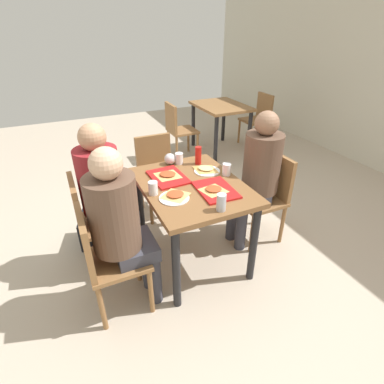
{
  "coord_description": "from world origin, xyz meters",
  "views": [
    {
      "loc": [
        1.9,
        -0.88,
        1.86
      ],
      "look_at": [
        0.0,
        0.0,
        0.67
      ],
      "focal_mm": 28.14,
      "sensor_mm": 36.0,
      "label": 1
    }
  ],
  "objects_px": {
    "condiment_bottle": "(198,155)",
    "background_table": "(221,113)",
    "foil_bundle": "(170,159)",
    "background_chair_near": "(177,127)",
    "pizza_slice_c": "(206,169)",
    "paper_plate_near_edge": "(174,198)",
    "person_far_side": "(258,171)",
    "plastic_cup_b": "(153,188)",
    "person_in_red": "(105,187)",
    "handbag": "(91,229)",
    "person_in_brown_jacket": "(120,221)",
    "main_table": "(192,196)",
    "chair_near_right": "(104,256)",
    "chair_far_side": "(267,192)",
    "tray_red_near": "(168,177)",
    "pizza_slice_d": "(175,195)",
    "background_chair_far": "(259,116)",
    "pizza_slice_b": "(214,189)",
    "paper_plate_center": "(207,171)",
    "soda_can": "(221,202)",
    "plastic_cup_a": "(227,169)",
    "plastic_cup_c": "(179,158)",
    "pizza_slice_a": "(168,175)",
    "chair_left_end": "(157,170)",
    "chair_near_left": "(92,218)",
    "tray_red_far": "(216,190)"
  },
  "relations": [
    {
      "from": "condiment_bottle",
      "to": "background_table",
      "type": "xyz_separation_m",
      "value": [
        -1.82,
        1.28,
        -0.21
      ]
    },
    {
      "from": "foil_bundle",
      "to": "background_chair_near",
      "type": "relative_size",
      "value": 0.12
    },
    {
      "from": "pizza_slice_c",
      "to": "paper_plate_near_edge",
      "type": "bearing_deg",
      "value": -52.49
    },
    {
      "from": "person_far_side",
      "to": "plastic_cup_b",
      "type": "relative_size",
      "value": 12.46
    },
    {
      "from": "person_in_red",
      "to": "handbag",
      "type": "bearing_deg",
      "value": -156.02
    },
    {
      "from": "background_table",
      "to": "background_chair_near",
      "type": "relative_size",
      "value": 1.08
    },
    {
      "from": "person_in_brown_jacket",
      "to": "main_table",
      "type": "bearing_deg",
      "value": 111.68
    },
    {
      "from": "condiment_bottle",
      "to": "paper_plate_near_edge",
      "type": "bearing_deg",
      "value": -41.69
    },
    {
      "from": "chair_near_right",
      "to": "background_chair_near",
      "type": "bearing_deg",
      "value": 147.56
    },
    {
      "from": "chair_far_side",
      "to": "foil_bundle",
      "type": "height_order",
      "value": "foil_bundle"
    },
    {
      "from": "tray_red_near",
      "to": "pizza_slice_d",
      "type": "relative_size",
      "value": 1.86
    },
    {
      "from": "person_in_red",
      "to": "background_chair_far",
      "type": "bearing_deg",
      "value": 123.62
    },
    {
      "from": "tray_red_near",
      "to": "background_chair_far",
      "type": "height_order",
      "value": "background_chair_far"
    },
    {
      "from": "tray_red_near",
      "to": "person_in_red",
      "type": "bearing_deg",
      "value": -98.63
    },
    {
      "from": "pizza_slice_b",
      "to": "background_chair_far",
      "type": "distance_m",
      "value": 3.18
    },
    {
      "from": "main_table",
      "to": "paper_plate_center",
      "type": "xyz_separation_m",
      "value": [
        -0.15,
        0.21,
        0.12
      ]
    },
    {
      "from": "chair_far_side",
      "to": "plastic_cup_b",
      "type": "height_order",
      "value": "plastic_cup_b"
    },
    {
      "from": "background_chair_near",
      "to": "soda_can",
      "type": "bearing_deg",
      "value": -15.94
    },
    {
      "from": "tray_red_near",
      "to": "plastic_cup_b",
      "type": "relative_size",
      "value": 3.6
    },
    {
      "from": "chair_far_side",
      "to": "paper_plate_center",
      "type": "height_order",
      "value": "chair_far_side"
    },
    {
      "from": "plastic_cup_a",
      "to": "plastic_cup_b",
      "type": "xyz_separation_m",
      "value": [
        0.05,
        -0.65,
        0.0
      ]
    },
    {
      "from": "person_far_side",
      "to": "plastic_cup_c",
      "type": "height_order",
      "value": "person_far_side"
    },
    {
      "from": "person_in_red",
      "to": "foil_bundle",
      "type": "height_order",
      "value": "person_in_red"
    },
    {
      "from": "person_in_brown_jacket",
      "to": "plastic_cup_c",
      "type": "relative_size",
      "value": 12.46
    },
    {
      "from": "chair_near_right",
      "to": "pizza_slice_a",
      "type": "bearing_deg",
      "value": 124.54
    },
    {
      "from": "pizza_slice_b",
      "to": "plastic_cup_b",
      "type": "distance_m",
      "value": 0.45
    },
    {
      "from": "pizza_slice_c",
      "to": "plastic_cup_b",
      "type": "xyz_separation_m",
      "value": [
        0.2,
        -0.53,
        0.03
      ]
    },
    {
      "from": "background_chair_near",
      "to": "background_chair_far",
      "type": "xyz_separation_m",
      "value": [
        0.0,
        1.47,
        0.0
      ]
    },
    {
      "from": "chair_left_end",
      "to": "plastic_cup_b",
      "type": "bearing_deg",
      "value": -19.77
    },
    {
      "from": "plastic_cup_a",
      "to": "condiment_bottle",
      "type": "xyz_separation_m",
      "value": [
        -0.3,
        -0.12,
        0.03
      ]
    },
    {
      "from": "pizza_slice_a",
      "to": "plastic_cup_b",
      "type": "distance_m",
      "value": 0.29
    },
    {
      "from": "chair_near_left",
      "to": "person_in_brown_jacket",
      "type": "distance_m",
      "value": 0.57
    },
    {
      "from": "plastic_cup_c",
      "to": "pizza_slice_d",
      "type": "bearing_deg",
      "value": -25.41
    },
    {
      "from": "plastic_cup_b",
      "to": "person_in_brown_jacket",
      "type": "bearing_deg",
      "value": -53.31
    },
    {
      "from": "chair_far_side",
      "to": "tray_red_near",
      "type": "xyz_separation_m",
      "value": [
        -0.17,
        -0.9,
        0.26
      ]
    },
    {
      "from": "plastic_cup_b",
      "to": "chair_left_end",
      "type": "bearing_deg",
      "value": 160.23
    },
    {
      "from": "tray_red_far",
      "to": "pizza_slice_c",
      "type": "xyz_separation_m",
      "value": [
        -0.35,
        0.09,
        0.01
      ]
    },
    {
      "from": "chair_near_right",
      "to": "person_in_red",
      "type": "bearing_deg",
      "value": 164.36
    },
    {
      "from": "plastic_cup_c",
      "to": "background_chair_near",
      "type": "height_order",
      "value": "plastic_cup_c"
    },
    {
      "from": "person_in_red",
      "to": "soda_can",
      "type": "bearing_deg",
      "value": 43.84
    },
    {
      "from": "chair_near_right",
      "to": "condiment_bottle",
      "type": "xyz_separation_m",
      "value": [
        -0.57,
        0.98,
        0.34
      ]
    },
    {
      "from": "chair_left_end",
      "to": "pizza_slice_b",
      "type": "relative_size",
      "value": 3.6
    },
    {
      "from": "chair_left_end",
      "to": "plastic_cup_c",
      "type": "height_order",
      "value": "plastic_cup_c"
    },
    {
      "from": "paper_plate_near_edge",
      "to": "person_far_side",
      "type": "bearing_deg",
      "value": 100.12
    },
    {
      "from": "tray_red_near",
      "to": "chair_near_left",
      "type": "bearing_deg",
      "value": -96.74
    },
    {
      "from": "foil_bundle",
      "to": "background_chair_near",
      "type": "xyz_separation_m",
      "value": [
        -1.72,
        0.77,
        -0.31
      ]
    },
    {
      "from": "tray_red_near",
      "to": "condiment_bottle",
      "type": "xyz_separation_m",
      "value": [
        -0.15,
        0.35,
        0.07
      ]
    },
    {
      "from": "tray_red_far",
      "to": "handbag",
      "type": "bearing_deg",
      "value": -130.73
    },
    {
      "from": "pizza_slice_c",
      "to": "background_chair_near",
      "type": "xyz_separation_m",
      "value": [
        -1.97,
        0.55,
        -0.27
      ]
    },
    {
      "from": "handbag",
      "to": "person_in_brown_jacket",
      "type": "bearing_deg",
      "value": 10.38
    }
  ]
}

